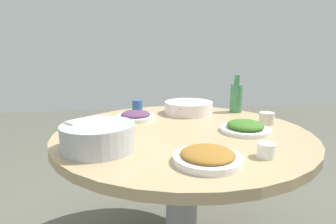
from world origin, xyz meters
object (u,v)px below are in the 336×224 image
round_dining_table (182,158)px  dish_eggplant (136,116)px  soup_bowl (189,108)px  tea_cup_side (137,105)px  tea_cup_far (266,150)px  dish_greens (245,127)px  rice_bowl (98,136)px  tea_cup_near (267,118)px  green_bottle (236,97)px  dish_stirfry (208,156)px

round_dining_table → dish_eggplant: size_ratio=5.39×
soup_bowl → tea_cup_side: (0.31, -0.12, -0.00)m
tea_cup_far → dish_greens: bearing=-99.9°
dish_greens → tea_cup_far: dish_greens is taller
rice_bowl → dish_greens: 0.67m
dish_eggplant → tea_cup_near: size_ratio=2.90×
green_bottle → tea_cup_far: 0.75m
tea_cup_near → tea_cup_far: bearing=63.1°
dish_greens → tea_cup_near: bearing=-144.6°
round_dining_table → dish_stirfry: size_ratio=5.10×
dish_stirfry → tea_cup_side: size_ratio=3.51×
round_dining_table → tea_cup_far: (-0.23, 0.38, 0.17)m
round_dining_table → tea_cup_far: size_ratio=18.53×
round_dining_table → rice_bowl: 0.47m
tea_cup_near → tea_cup_side: 0.78m
rice_bowl → tea_cup_side: (-0.16, -0.69, -0.02)m
tea_cup_side → dish_stirfry: bearing=104.5°
dish_stirfry → green_bottle: size_ratio=1.01×
rice_bowl → dish_greens: (-0.65, -0.15, -0.03)m
rice_bowl → dish_stirfry: (-0.38, 0.18, -0.03)m
dish_eggplant → tea_cup_far: (-0.45, 0.62, 0.01)m
tea_cup_far → green_bottle: bearing=-102.9°
dish_eggplant → dish_stirfry: bearing=110.2°
green_bottle → tea_cup_side: bearing=-10.8°
dish_greens → tea_cup_side: tea_cup_side is taller
dish_eggplant → rice_bowl: bearing=72.7°
rice_bowl → round_dining_table: bearing=-148.9°
tea_cup_far → tea_cup_near: bearing=-116.9°
round_dining_table → tea_cup_side: tea_cup_side is taller
round_dining_table → tea_cup_side: 0.54m
tea_cup_near → round_dining_table: bearing=6.5°
rice_bowl → dish_stirfry: size_ratio=1.19×
tea_cup_far → tea_cup_side: bearing=-62.6°
dish_stirfry → dish_eggplant: size_ratio=1.06×
round_dining_table → dish_greens: (-0.29, 0.07, 0.16)m
round_dining_table → soup_bowl: 0.41m
dish_stirfry → dish_eggplant: (0.24, -0.64, -0.00)m
dish_greens → tea_cup_side: (0.50, -0.54, 0.01)m
green_bottle → tea_cup_far: bearing=77.1°
soup_bowl → tea_cup_near: size_ratio=3.79×
rice_bowl → dish_eggplant: rice_bowl is taller
soup_bowl → green_bottle: (-0.30, -0.00, 0.06)m
round_dining_table → rice_bowl: size_ratio=4.27×
dish_stirfry → tea_cup_near: bearing=-134.2°
dish_stirfry → tea_cup_far: bearing=-175.0°
rice_bowl → soup_bowl: 0.74m
dish_stirfry → tea_cup_near: (-0.43, -0.45, 0.01)m
round_dining_table → rice_bowl: rice_bowl is taller
dish_greens → rice_bowl: bearing=13.4°
rice_bowl → dish_eggplant: 0.49m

